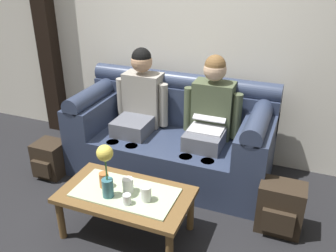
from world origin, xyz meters
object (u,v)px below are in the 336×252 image
cup_near_right (127,199)px  coffee_table (126,198)px  person_left (139,106)px  cup_near_left (104,180)px  person_right (210,117)px  cup_far_center (128,185)px  backpack_right (280,208)px  cup_far_left (146,194)px  backpack_left (50,159)px  couch (173,137)px  flower_vase (106,167)px

cup_near_right → coffee_table: bearing=123.4°
person_left → cup_near_left: 1.05m
person_left → person_right: bearing=-0.0°
cup_far_center → backpack_right: 1.22m
cup_far_left → backpack_right: (0.92, 0.52, -0.25)m
person_left → coffee_table: 1.13m
coffee_table → backpack_left: bearing=156.5°
cup_near_left → cup_far_left: (0.37, -0.04, -0.00)m
person_right → coffee_table: bearing=-109.8°
cup_far_center → coffee_table: bearing=-148.5°
backpack_left → person_left: bearing=35.6°
cup_near_left → person_left: bearing=100.4°
couch → backpack_left: couch is taller
backpack_right → backpack_left: 2.23m
flower_vase → cup_far_left: bearing=11.4°
couch → flower_vase: size_ratio=4.50×
flower_vase → cup_near_right: size_ratio=5.55×
backpack_right → person_right: bearing=144.6°
coffee_table → backpack_left: 1.22m
person_left → backpack_right: 1.64m
backpack_right → person_left: bearing=160.2°
couch → backpack_right: bearing=-25.6°
cup_far_left → backpack_left: cup_far_left is taller
person_left → person_right: same height
coffee_table → flower_vase: flower_vase is taller
coffee_table → cup_far_center: (0.02, 0.01, 0.11)m
couch → backpack_right: (1.12, -0.53, -0.17)m
coffee_table → backpack_left: (-1.11, 0.48, -0.17)m
backpack_right → backpack_left: (-2.23, -0.00, -0.04)m
coffee_table → backpack_left: size_ratio=2.87×
cup_far_left → backpack_left: 1.43m
coffee_table → cup_far_center: 0.12m
backpack_right → flower_vase: bearing=-154.5°
cup_near_right → cup_near_left: bearing=154.7°
person_left → cup_far_left: bearing=-62.1°
flower_vase → cup_near_left: bearing=133.3°
flower_vase → cup_near_right: bearing=-9.7°
cup_far_center → backpack_left: size_ratio=0.33×
person_left → coffee_table: person_left is taller
couch → backpack_left: bearing=-154.3°
person_left → person_right: 0.73m
cup_near_left → backpack_right: bearing=20.5°
coffee_table → cup_near_right: bearing=-56.6°
person_right → cup_far_left: size_ratio=10.36×
coffee_table → cup_near_left: (-0.18, 0.00, 0.12)m
coffee_table → cup_far_left: size_ratio=8.52×
cup_near_left → backpack_right: cup_near_left is taller
cup_far_left → cup_far_center: bearing=164.6°
flower_vase → cup_far_left: 0.35m
cup_near_left → flower_vase: bearing=-46.7°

